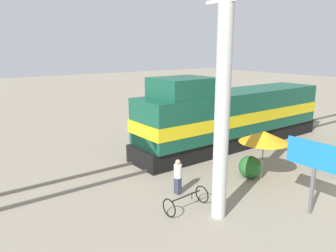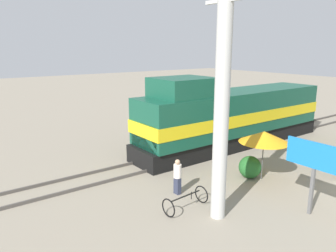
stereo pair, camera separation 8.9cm
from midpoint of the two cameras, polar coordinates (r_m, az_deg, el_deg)
ground_plane at (r=18.44m, az=0.21°, el=-6.10°), size 120.00×120.00×0.00m
rail_near at (r=18.96m, az=-1.09°, el=-5.30°), size 0.08×42.89×0.15m
rail_far at (r=17.88m, az=1.59°, el=-6.50°), size 0.08×42.89×0.15m
locomotive at (r=21.08m, az=10.90°, el=1.60°), size 2.92×14.45×4.60m
utility_pole at (r=11.51m, az=9.59°, el=4.34°), size 1.80×0.54×8.73m
vendor_umbrella at (r=15.99m, az=16.54°, el=-1.83°), size 2.34×2.34×2.38m
billboard_sign at (r=13.28m, az=24.40°, el=-5.44°), size 2.32×0.12×2.84m
shrub_cluster at (r=16.49m, az=14.22°, el=-6.95°), size 1.09×1.09×1.09m
person_bystander at (r=14.22m, az=1.84°, el=-8.62°), size 0.34×0.34×1.57m
bicycle at (r=13.13m, az=3.30°, el=-12.83°), size 0.86×1.88×0.72m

